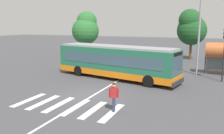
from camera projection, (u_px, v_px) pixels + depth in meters
The scene contains 11 objects.
ground_plane at pixel (90, 95), 16.96m from camera, with size 160.00×160.00×0.00m, color #47474C.
city_transit_bus at pixel (115, 62), 22.03m from camera, with size 12.42×5.02×3.06m.
pedestrian_crossing_street at pixel (114, 95), 13.60m from camera, with size 0.56×0.37×1.72m.
parked_car_white at pixel (126, 56), 32.31m from camera, with size 2.05×4.59×1.35m.
parked_car_black at pixel (146, 57), 31.10m from camera, with size 2.13×4.62×1.35m.
parked_car_charcoal at pixel (165, 58), 29.93m from camera, with size 2.03×4.58×1.35m.
twin_arm_street_lamp at pixel (200, 19), 22.86m from camera, with size 3.94×0.32×9.14m.
background_tree_left at pixel (86, 28), 34.31m from camera, with size 3.92×3.92×6.92m.
background_tree_right at pixel (191, 28), 33.40m from camera, with size 4.15×4.15×7.17m.
crosswalk_painted_stripes at pixel (67, 106), 14.70m from camera, with size 6.52×3.10×0.01m.
lane_center_line at pixel (105, 88), 18.68m from camera, with size 0.16×24.00×0.01m, color silver.
Camera 1 is at (7.77, -14.45, 5.00)m, focal length 37.79 mm.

